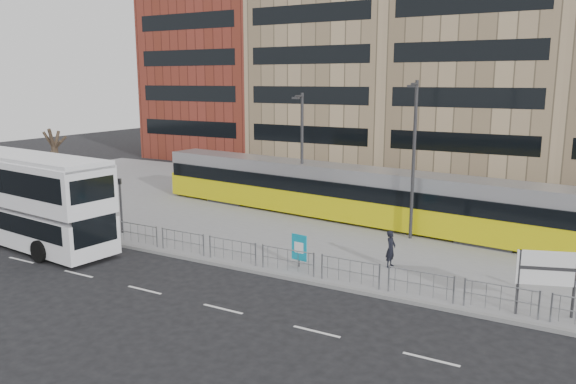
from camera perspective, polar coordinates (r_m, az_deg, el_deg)
The scene contains 15 objects.
ground at distance 26.12m, azimuth -5.01°, elevation -7.90°, with size 120.00×120.00×0.00m, color black.
plaza at distance 36.21m, azimuth 5.79°, elevation -2.32°, with size 64.00×24.00×0.15m, color gray.
kerb at distance 26.13m, azimuth -4.95°, elevation -7.72°, with size 64.00×0.25×0.17m, color gray.
building_row at distance 56.12m, azimuth 17.14°, elevation 15.26°, with size 70.40×18.40×31.20m.
pedestrian_barrier at distance 25.19m, azimuth -0.62°, elevation -6.24°, with size 32.07×0.07×1.10m.
road_markings at distance 22.55m, azimuth -8.73°, elevation -11.16°, with size 62.00×0.12×0.01m, color white.
double_decker_bus at distance 32.59m, azimuth -25.28°, elevation -0.35°, with size 12.25×4.02×4.81m.
tram at distance 34.57m, azimuth 5.68°, elevation -0.07°, with size 27.82×5.70×3.27m.
station_sign at distance 22.34m, azimuth 24.84°, elevation -7.32°, with size 2.03×0.76×2.44m.
ad_panel at distance 25.77m, azimuth 1.14°, elevation -5.70°, with size 0.81×0.17×1.52m.
pedestrian at distance 26.18m, azimuth 10.40°, elevation -5.70°, with size 0.62×0.41×1.70m, color black.
traffic_light_west at distance 32.50m, azimuth -16.65°, elevation -0.62°, with size 0.22×0.24×3.10m.
lamp_post_west at distance 35.12m, azimuth 1.39°, elevation 4.40°, with size 0.45×1.04×7.66m.
lamp_post_east at distance 30.27m, azimuth 12.64°, elevation 3.75°, with size 0.45×1.04×8.42m.
bare_tree at distance 42.69m, azimuth -22.79°, elevation 6.14°, with size 4.63×4.63×7.34m.
Camera 1 is at (14.06, -20.27, 8.58)m, focal length 35.00 mm.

